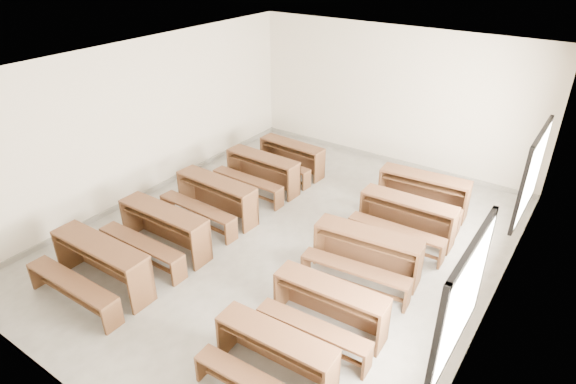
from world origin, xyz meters
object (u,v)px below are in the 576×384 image
Objects in this scene: desk_set_0 at (99,263)px; desk_set_6 at (328,305)px; desk_set_3 at (261,170)px; desk_set_5 at (274,354)px; desk_set_4 at (290,156)px; desk_set_9 at (423,191)px; desk_set_8 at (406,216)px; desk_set_7 at (366,251)px; desk_set_2 at (215,196)px; desk_set_1 at (162,228)px.

desk_set_0 is 3.59m from desk_set_6.
desk_set_6 is at bearing -38.89° from desk_set_3.
desk_set_5 is (3.22, -3.96, -0.03)m from desk_set_3.
desk_set_4 is 3.15m from desk_set_9.
desk_set_8 is (3.26, -1.06, 0.03)m from desk_set_4.
desk_set_5 is 3.93m from desk_set_8.
desk_set_6 is 0.92× the size of desk_set_7.
desk_set_2 is 3.64m from desk_set_6.
desk_set_6 is (3.34, -2.83, -0.02)m from desk_set_3.
desk_set_2 is 0.99× the size of desk_set_9.
desk_set_1 is 3.42m from desk_set_5.
desk_set_7 reaches higher than desk_set_8.
desk_set_1 reaches higher than desk_set_6.
desk_set_1 reaches higher than desk_set_5.
desk_set_7 is at bearing -94.31° from desk_set_9.
desk_set_0 is 5.10m from desk_set_4.
desk_set_2 is at bearing -88.91° from desk_set_4.
desk_set_3 reaches higher than desk_set_5.
desk_set_0 reaches higher than desk_set_1.
desk_set_5 is at bearing -54.52° from desk_set_4.
desk_set_0 is 1.05× the size of desk_set_8.
desk_set_0 is 4.19m from desk_set_7.
desk_set_0 is at bearing -87.86° from desk_set_4.
desk_set_3 is 0.95× the size of desk_set_7.
desk_set_7 is (-0.13, 1.42, 0.03)m from desk_set_6.
desk_set_4 is at bearing 87.99° from desk_set_3.
desk_set_9 is at bearing 49.85° from desk_set_1.
desk_set_0 is at bearing -126.51° from desk_set_9.
desk_set_4 reaches higher than desk_set_5.
desk_set_1 reaches higher than desk_set_7.
desk_set_6 is at bearing 81.79° from desk_set_5.
desk_set_3 is 0.96× the size of desk_set_9.
desk_set_7 is (3.21, -1.42, 0.01)m from desk_set_3.
desk_set_4 is 0.91× the size of desk_set_9.
desk_set_2 is 1.08× the size of desk_set_4.
desk_set_0 is at bearing -131.21° from desk_set_8.
desk_set_1 is at bearing 158.18° from desk_set_5.
desk_set_1 is 1.02× the size of desk_set_8.
desk_set_7 is at bearing 38.59° from desk_set_0.
desk_set_6 is 1.42m from desk_set_7.
desk_set_3 is (0.03, 1.44, -0.01)m from desk_set_2.
desk_set_8 is (-0.02, 2.80, 0.02)m from desk_set_6.
desk_set_4 is at bearing 88.21° from desk_set_0.
desk_set_2 is at bearing 154.39° from desk_set_6.
desk_set_0 is 1.02× the size of desk_set_1.
desk_set_4 is (0.08, 5.10, -0.05)m from desk_set_0.
desk_set_3 is 1.05× the size of desk_set_4.
desk_set_9 reaches higher than desk_set_7.
desk_set_8 is at bearing -14.92° from desk_set_4.
desk_set_0 is at bearing -162.90° from desk_set_6.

